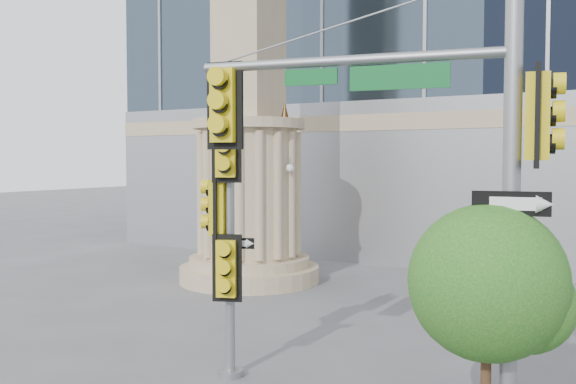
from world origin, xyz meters
The scene contains 4 objects.
monument centered at (-6.00, 9.00, 5.52)m, with size 4.40×4.40×16.60m.
main_signal_pole centered at (2.38, 0.64, 3.91)m, with size 4.87×1.26×6.31m.
secondary_signal_pole centered at (-1.40, 1.32, 2.77)m, with size 0.89×0.64×4.72m.
street_tree centered at (3.28, 0.73, 2.17)m, with size 2.12×2.07×3.30m.
Camera 1 is at (5.15, -7.78, 3.89)m, focal length 40.00 mm.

